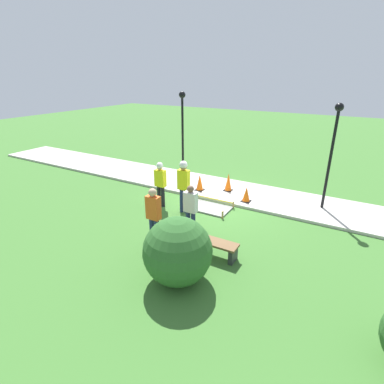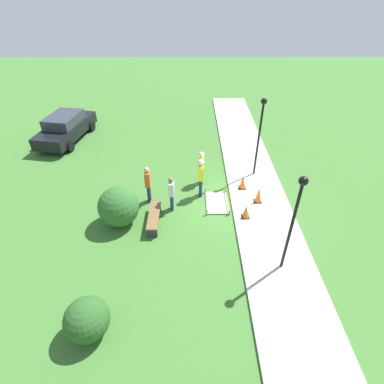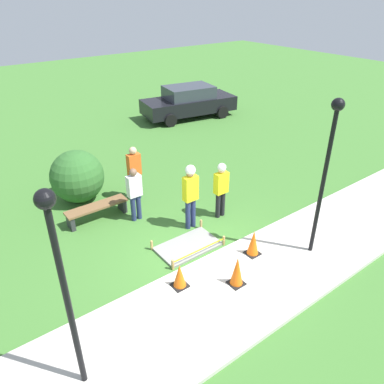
{
  "view_description": "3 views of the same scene",
  "coord_description": "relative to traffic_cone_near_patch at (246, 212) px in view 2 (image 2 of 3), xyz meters",
  "views": [
    {
      "loc": [
        -4.46,
        9.7,
        4.69
      ],
      "look_at": [
        0.28,
        1.48,
        0.91
      ],
      "focal_mm": 28.0,
      "sensor_mm": 36.0,
      "label": 1
    },
    {
      "loc": [
        -10.53,
        1.79,
        8.31
      ],
      "look_at": [
        -0.47,
        1.76,
        1.02
      ],
      "focal_mm": 28.0,
      "sensor_mm": 36.0,
      "label": 2
    },
    {
      "loc": [
        -4.55,
        -5.67,
        6.0
      ],
      "look_at": [
        0.65,
        1.26,
        1.19
      ],
      "focal_mm": 35.0,
      "sensor_mm": 36.0,
      "label": 3
    }
  ],
  "objects": [
    {
      "name": "ground_plane",
      "position": [
        0.98,
        0.47,
        -0.39
      ],
      "size": [
        60.0,
        60.0,
        0.0
      ],
      "primitive_type": "plane",
      "color": "#3D702D"
    },
    {
      "name": "sidewalk",
      "position": [
        0.98,
        -0.81,
        -0.34
      ],
      "size": [
        28.0,
        2.57,
        0.1
      ],
      "color": "#BCB7AD",
      "rests_on": "ground_plane"
    },
    {
      "name": "wet_concrete_patch",
      "position": [
        1.06,
        1.12,
        -0.35
      ],
      "size": [
        1.66,
        1.01,
        0.27
      ],
      "color": "gray",
      "rests_on": "ground_plane"
    },
    {
      "name": "traffic_cone_near_patch",
      "position": [
        0.0,
        0.0,
        0.0
      ],
      "size": [
        0.34,
        0.34,
        0.58
      ],
      "color": "black",
      "rests_on": "sidewalk"
    },
    {
      "name": "traffic_cone_far_patch",
      "position": [
        1.06,
        -0.71,
        0.08
      ],
      "size": [
        0.34,
        0.34,
        0.74
      ],
      "color": "black",
      "rests_on": "sidewalk"
    },
    {
      "name": "traffic_cone_sidewalk_edge",
      "position": [
        2.11,
        -0.16,
        0.05
      ],
      "size": [
        0.34,
        0.34,
        0.68
      ],
      "color": "black",
      "rests_on": "sidewalk"
    },
    {
      "name": "park_bench",
      "position": [
        -0.25,
        3.79,
        -0.06
      ],
      "size": [
        1.8,
        0.44,
        0.46
      ],
      "color": "#2D2D33",
      "rests_on": "ground_plane"
    },
    {
      "name": "worker_supervisor",
      "position": [
        2.71,
        1.78,
        0.62
      ],
      "size": [
        0.4,
        0.25,
        1.7
      ],
      "color": "black",
      "rests_on": "ground_plane"
    },
    {
      "name": "worker_assistant",
      "position": [
        1.67,
        1.84,
        0.78
      ],
      "size": [
        0.4,
        0.28,
        1.92
      ],
      "color": "navy",
      "rests_on": "ground_plane"
    },
    {
      "name": "bystander_in_orange_shirt",
      "position": [
        1.24,
        4.15,
        0.62
      ],
      "size": [
        0.4,
        0.23,
        1.77
      ],
      "color": "navy",
      "rests_on": "ground_plane"
    },
    {
      "name": "bystander_in_gray_shirt",
      "position": [
        0.65,
        3.1,
        0.53
      ],
      "size": [
        0.4,
        0.22,
        1.63
      ],
      "color": "navy",
      "rests_on": "ground_plane"
    },
    {
      "name": "lamppost_near",
      "position": [
        3.4,
        -0.93,
        2.26
      ],
      "size": [
        0.28,
        0.28,
        3.88
      ],
      "color": "black",
      "rests_on": "sidewalk"
    },
    {
      "name": "lamppost_far",
      "position": [
        -2.61,
        -0.87,
        2.15
      ],
      "size": [
        0.28,
        0.28,
        3.7
      ],
      "color": "black",
      "rests_on": "sidewalk"
    },
    {
      "name": "parked_car_black",
      "position": [
        7.59,
        9.93,
        0.42
      ],
      "size": [
        4.92,
        2.61,
        1.58
      ],
      "rotation": [
        0.0,
        0.0,
        -0.17
      ],
      "color": "black",
      "rests_on": "ground_plane"
    },
    {
      "name": "shrub_rounded_near",
      "position": [
        -0.21,
        5.17,
        0.43
      ],
      "size": [
        1.64,
        1.64,
        1.64
      ],
      "color": "#2D6028",
      "rests_on": "ground_plane"
    },
    {
      "name": "shrub_rounded_mid",
      "position": [
        -4.94,
        5.15,
        0.25
      ],
      "size": [
        1.27,
        1.27,
        1.27
      ],
      "color": "#285623",
      "rests_on": "ground_plane"
    }
  ]
}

